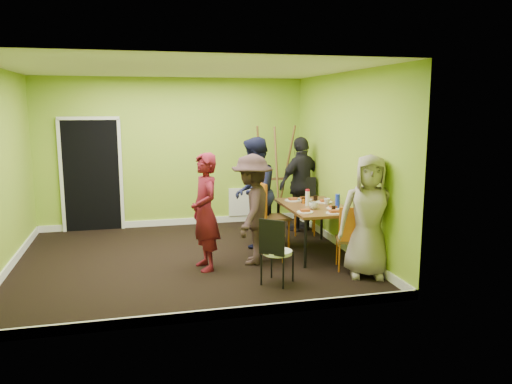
% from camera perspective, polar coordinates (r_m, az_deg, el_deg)
% --- Properties ---
extents(ground, '(5.00, 5.00, 0.00)m').
position_cam_1_polar(ground, '(7.66, -7.79, -7.60)').
color(ground, black).
rests_on(ground, ground).
extents(room_walls, '(5.04, 4.54, 2.82)m').
position_cam_1_polar(room_walls, '(7.46, -8.18, -0.25)').
color(room_walls, '#9ABE30').
rests_on(room_walls, ground).
extents(dining_table, '(0.90, 1.50, 0.75)m').
position_cam_1_polar(dining_table, '(7.81, 6.73, -1.95)').
color(dining_table, black).
rests_on(dining_table, ground).
extents(chair_left_far, '(0.51, 0.51, 1.09)m').
position_cam_1_polar(chair_left_far, '(7.97, 1.38, -2.28)').
color(chair_left_far, '#CF6513').
rests_on(chair_left_far, ground).
extents(chair_left_near, '(0.42, 0.42, 0.90)m').
position_cam_1_polar(chair_left_near, '(7.38, 1.12, -4.07)').
color(chair_left_near, '#CF6513').
rests_on(chair_left_near, ground).
extents(chair_back_end, '(0.52, 0.57, 1.00)m').
position_cam_1_polar(chair_back_end, '(9.08, 5.55, -0.18)').
color(chair_back_end, '#CF6513').
rests_on(chair_back_end, ground).
extents(chair_front_end, '(0.47, 0.48, 0.92)m').
position_cam_1_polar(chair_front_end, '(7.07, 10.80, -4.80)').
color(chair_front_end, '#CF6513').
rests_on(chair_front_end, ground).
extents(chair_bentwood, '(0.48, 0.48, 0.88)m').
position_cam_1_polar(chair_bentwood, '(6.41, 2.23, -6.44)').
color(chair_bentwood, black).
rests_on(chair_bentwood, ground).
extents(easel, '(0.77, 0.73, 1.93)m').
position_cam_1_polar(easel, '(9.49, 2.11, 1.78)').
color(easel, brown).
rests_on(easel, ground).
extents(plate_near_left, '(0.26, 0.26, 0.01)m').
position_cam_1_polar(plate_near_left, '(8.17, 4.22, -0.96)').
color(plate_near_left, white).
rests_on(plate_near_left, dining_table).
extents(plate_near_right, '(0.24, 0.24, 0.01)m').
position_cam_1_polar(plate_near_right, '(7.30, 5.63, -2.29)').
color(plate_near_right, white).
rests_on(plate_near_right, dining_table).
extents(plate_far_back, '(0.25, 0.25, 0.01)m').
position_cam_1_polar(plate_far_back, '(8.25, 5.57, -0.86)').
color(plate_far_back, white).
rests_on(plate_far_back, dining_table).
extents(plate_far_front, '(0.23, 0.23, 0.01)m').
position_cam_1_polar(plate_far_front, '(7.29, 8.88, -2.37)').
color(plate_far_front, white).
rests_on(plate_far_front, dining_table).
extents(plate_wall_back, '(0.26, 0.26, 0.01)m').
position_cam_1_polar(plate_wall_back, '(8.09, 7.82, -1.13)').
color(plate_wall_back, white).
rests_on(plate_wall_back, dining_table).
extents(plate_wall_front, '(0.23, 0.23, 0.01)m').
position_cam_1_polar(plate_wall_front, '(7.62, 8.93, -1.83)').
color(plate_wall_front, white).
rests_on(plate_wall_front, dining_table).
extents(thermos, '(0.07, 0.07, 0.23)m').
position_cam_1_polar(thermos, '(7.78, 5.91, -0.72)').
color(thermos, white).
rests_on(thermos, dining_table).
extents(blue_bottle, '(0.07, 0.07, 0.22)m').
position_cam_1_polar(blue_bottle, '(7.61, 9.31, -1.06)').
color(blue_bottle, '#1A34CA').
rests_on(blue_bottle, dining_table).
extents(orange_bottle, '(0.04, 0.04, 0.07)m').
position_cam_1_polar(orange_bottle, '(7.93, 5.46, -1.07)').
color(orange_bottle, '#CF6513').
rests_on(orange_bottle, dining_table).
extents(glass_mid, '(0.07, 0.07, 0.09)m').
position_cam_1_polar(glass_mid, '(7.99, 5.45, -0.94)').
color(glass_mid, black).
rests_on(glass_mid, dining_table).
extents(glass_back, '(0.07, 0.07, 0.08)m').
position_cam_1_polar(glass_back, '(8.22, 6.81, -0.67)').
color(glass_back, black).
rests_on(glass_back, dining_table).
extents(glass_front, '(0.06, 0.06, 0.09)m').
position_cam_1_polar(glass_front, '(7.40, 8.86, -1.88)').
color(glass_front, black).
rests_on(glass_front, dining_table).
extents(cup_a, '(0.13, 0.13, 0.10)m').
position_cam_1_polar(cup_a, '(7.54, 6.59, -1.56)').
color(cup_a, white).
rests_on(cup_a, dining_table).
extents(cup_b, '(0.10, 0.10, 0.09)m').
position_cam_1_polar(cup_b, '(7.93, 8.11, -1.06)').
color(cup_b, white).
rests_on(cup_b, dining_table).
extents(person_standing, '(0.50, 0.66, 1.65)m').
position_cam_1_polar(person_standing, '(6.98, -5.85, -2.27)').
color(person_standing, maroon).
rests_on(person_standing, ground).
extents(person_left_far, '(0.96, 1.06, 1.79)m').
position_cam_1_polar(person_left_far, '(8.12, -0.21, -0.02)').
color(person_left_far, black).
rests_on(person_left_far, ground).
extents(person_left_near, '(0.95, 1.19, 1.60)m').
position_cam_1_polar(person_left_near, '(7.22, -0.44, -2.00)').
color(person_left_near, '#332222').
rests_on(person_left_near, ground).
extents(person_back_end, '(1.10, 0.78, 1.73)m').
position_cam_1_polar(person_back_end, '(9.18, 5.24, 0.91)').
color(person_back_end, black).
rests_on(person_back_end, ground).
extents(person_front_end, '(0.94, 0.77, 1.66)m').
position_cam_1_polar(person_front_end, '(6.82, 12.77, -2.72)').
color(person_front_end, gray).
rests_on(person_front_end, ground).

